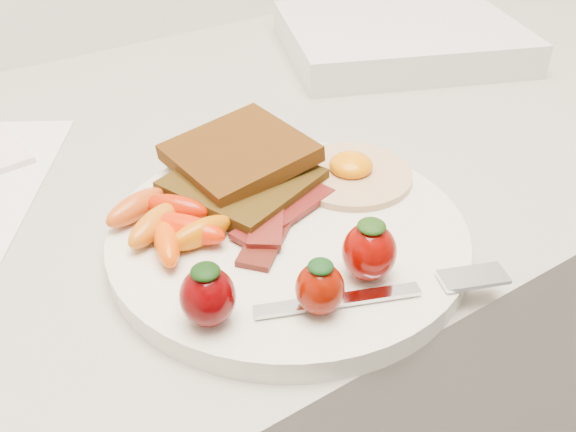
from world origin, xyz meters
TOP-DOWN VIEW (x-y plane):
  - plate at (-0.01, 1.53)m, footprint 0.27×0.27m
  - toast_lower at (-0.02, 1.59)m, footprint 0.13×0.13m
  - toast_upper at (-0.01, 1.61)m, footprint 0.11×0.11m
  - fried_egg at (0.07, 1.56)m, footprint 0.10×0.10m
  - bacon_strips at (-0.02, 1.54)m, footprint 0.11×0.10m
  - baby_carrots at (-0.09, 1.57)m, footprint 0.08×0.10m
  - strawberries at (-0.05, 1.46)m, footprint 0.14×0.06m
  - fork at (0.01, 1.43)m, footprint 0.17×0.08m
  - appliance at (0.33, 1.78)m, footprint 0.35×0.32m

SIDE VIEW (x-z plane):
  - plate at x=-0.01m, z-range 0.90..0.92m
  - appliance at x=0.33m, z-range 0.90..0.94m
  - fork at x=0.01m, z-range 0.92..0.92m
  - bacon_strips at x=-0.02m, z-range 0.92..0.93m
  - fried_egg at x=0.07m, z-range 0.91..0.93m
  - toast_lower at x=-0.02m, z-range 0.92..0.93m
  - baby_carrots at x=-0.09m, z-range 0.92..0.94m
  - strawberries at x=-0.05m, z-range 0.92..0.96m
  - toast_upper at x=-0.01m, z-range 0.93..0.95m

